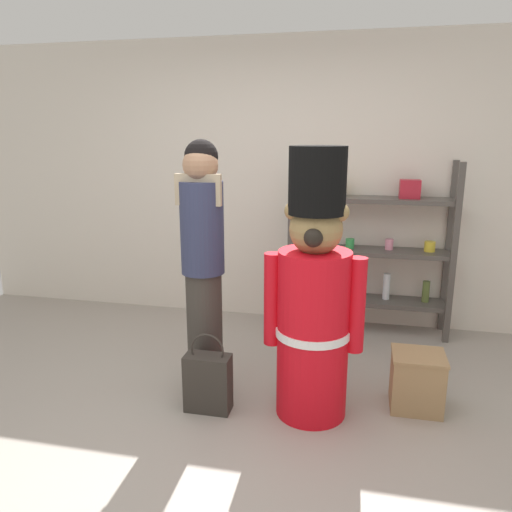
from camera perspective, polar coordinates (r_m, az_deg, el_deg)
ground_plane at (r=3.00m, az=-3.62°, el=-21.52°), size 6.40×6.40×0.00m
back_wall at (r=4.62m, az=3.66°, el=8.48°), size 6.40×0.12×2.60m
merchandise_shelf at (r=4.43m, az=13.16°, el=0.97°), size 1.41×0.35×1.53m
teddy_bear_guard at (r=3.01m, az=6.78°, el=-5.28°), size 0.62×0.46×1.68m
person_shopper at (r=3.26m, az=-6.23°, el=-0.36°), size 0.30×0.29×1.72m
shopping_bag at (r=3.25m, az=-5.64°, el=-14.45°), size 0.30×0.15×0.53m
display_crate at (r=3.43m, az=18.30°, el=-13.71°), size 0.33×0.30×0.38m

